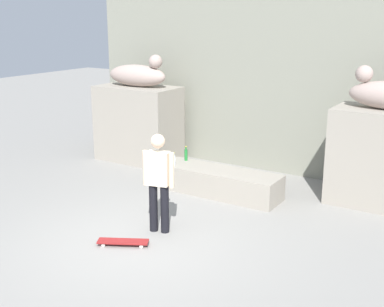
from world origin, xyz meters
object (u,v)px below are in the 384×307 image
(skater, at_px, (159,179))
(skateboard, at_px, (123,242))
(bottle_green, at_px, (186,155))
(statue_reclining_left, at_px, (138,75))
(bottle_clear, at_px, (174,160))

(skater, distance_m, skateboard, 1.15)
(skateboard, relative_size, bottle_green, 2.59)
(bottle_green, bearing_deg, skateboard, -75.30)
(skater, distance_m, bottle_green, 2.55)
(statue_reclining_left, height_order, bottle_green, statue_reclining_left)
(skater, height_order, bottle_green, skater)
(statue_reclining_left, relative_size, bottle_clear, 6.04)
(statue_reclining_left, height_order, skater, statue_reclining_left)
(skateboard, distance_m, bottle_clear, 2.85)
(statue_reclining_left, relative_size, bottle_green, 5.21)
(statue_reclining_left, height_order, bottle_clear, statue_reclining_left)
(statue_reclining_left, distance_m, bottle_green, 2.61)
(statue_reclining_left, xyz_separation_m, bottle_green, (1.94, -0.92, -1.48))
(skater, relative_size, bottle_green, 5.41)
(statue_reclining_left, relative_size, skateboard, 2.01)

